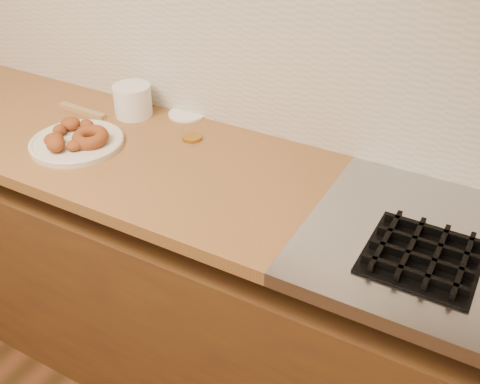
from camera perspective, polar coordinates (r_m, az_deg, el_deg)
base_cabinet at (r=2.03m, az=-6.59°, el=-9.14°), size 3.60×0.60×0.77m
butcher_block at (r=2.15m, az=-21.98°, el=7.07°), size 2.30×0.62×0.04m
backsplash at (r=1.82m, az=-2.76°, el=15.86°), size 3.60×0.02×0.60m
donut_plate at (r=1.84m, az=-16.24°, el=4.85°), size 0.29×0.29×0.02m
ring_donut at (r=1.80m, az=-14.98°, el=5.41°), size 0.12×0.13×0.05m
fried_dough_chunks at (r=1.84m, az=-17.32°, el=5.59°), size 0.18×0.21×0.05m
plastic_tub at (r=1.98m, az=-10.84°, el=9.12°), size 0.17×0.17×0.11m
tub_lid at (r=1.97m, az=-5.41°, el=7.90°), size 0.15×0.15×0.01m
brass_jar_lid at (r=1.81m, az=-4.92°, el=5.52°), size 0.08×0.08×0.01m
wooden_utensil at (r=2.05m, az=-15.73°, el=7.95°), size 0.20×0.03×0.02m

